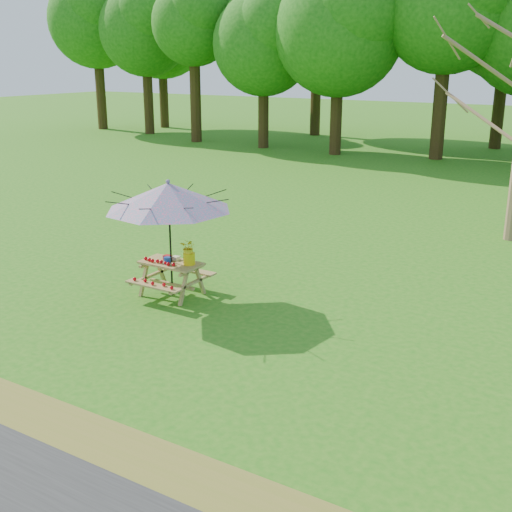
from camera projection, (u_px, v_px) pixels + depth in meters
The scene contains 6 objects.
ground at pixel (141, 335), 10.65m from camera, with size 120.00×120.00×0.00m, color #237416.
picnic_table at pixel (172, 279), 12.36m from camera, with size 1.20×1.32×0.67m.
patio_umbrella at pixel (168, 197), 11.88m from camera, with size 2.92×2.92×2.27m.
produce_bins at pixel (169, 259), 12.28m from camera, with size 0.27×0.41×0.13m.
tomatoes_row at pixel (159, 262), 12.18m from camera, with size 0.77×0.13×0.07m, color red, non-canonical shape.
flower_bucket at pixel (189, 251), 12.06m from camera, with size 0.33×0.30×0.50m.
Camera 1 is at (6.73, -7.36, 4.40)m, focal length 45.00 mm.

